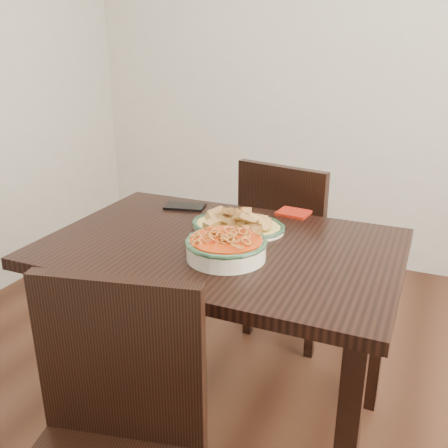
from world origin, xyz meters
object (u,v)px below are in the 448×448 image
at_px(chair_far, 290,243).
at_px(smartphone, 185,207).
at_px(noodle_bowl, 226,245).
at_px(dining_table, 222,270).
at_px(fish_plate, 238,217).

height_order(chair_far, smartphone, chair_far).
distance_m(noodle_bowl, smartphone, 0.52).
bearing_deg(dining_table, noodle_bowl, -59.97).
distance_m(dining_table, chair_far, 0.69).
bearing_deg(fish_plate, chair_far, 84.31).
relative_size(noodle_bowl, smartphone, 1.63).
bearing_deg(noodle_bowl, dining_table, 120.03).
xyz_separation_m(dining_table, smartphone, (-0.29, 0.28, 0.11)).
distance_m(chair_far, noodle_bowl, 0.83).
xyz_separation_m(chair_far, smartphone, (-0.34, -0.39, 0.26)).
bearing_deg(chair_far, smartphone, 60.88).
height_order(fish_plate, noodle_bowl, fish_plate).
bearing_deg(dining_table, chair_far, 85.30).
bearing_deg(dining_table, smartphone, 135.83).
bearing_deg(chair_far, fish_plate, 96.12).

